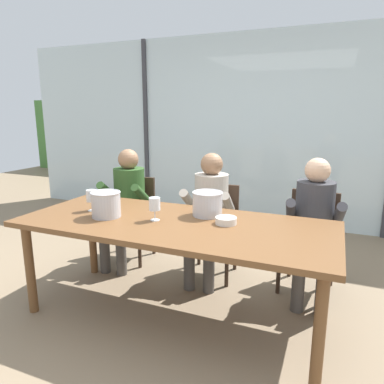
{
  "coord_description": "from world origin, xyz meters",
  "views": [
    {
      "loc": [
        1.07,
        -2.25,
        1.56
      ],
      "look_at": [
        0.0,
        0.35,
        0.92
      ],
      "focal_mm": 32.95,
      "sensor_mm": 36.0,
      "label": 1
    }
  ],
  "objects_px": {
    "chair_near_curtain": "(133,211)",
    "person_olive_shirt": "(126,199)",
    "tasting_bowl": "(226,221)",
    "chair_left_of_center": "(215,223)",
    "wine_glass_by_left_taster": "(91,197)",
    "person_charcoal_jacket": "(314,220)",
    "ice_bucket_primary": "(207,203)",
    "ice_bucket_secondary": "(106,204)",
    "chair_center": "(311,233)",
    "wine_glass_near_bucket": "(155,205)",
    "person_beige_jumper": "(209,208)",
    "dining_table": "(174,231)"
  },
  "relations": [
    {
      "from": "dining_table",
      "to": "wine_glass_near_bucket",
      "type": "xyz_separation_m",
      "value": [
        -0.14,
        -0.03,
        0.19
      ]
    },
    {
      "from": "dining_table",
      "to": "ice_bucket_primary",
      "type": "bearing_deg",
      "value": 54.2
    },
    {
      "from": "person_charcoal_jacket",
      "to": "chair_left_of_center",
      "type": "bearing_deg",
      "value": 168.58
    },
    {
      "from": "chair_near_curtain",
      "to": "person_olive_shirt",
      "type": "relative_size",
      "value": 0.73
    },
    {
      "from": "person_beige_jumper",
      "to": "wine_glass_by_left_taster",
      "type": "bearing_deg",
      "value": -140.14
    },
    {
      "from": "chair_left_of_center",
      "to": "wine_glass_near_bucket",
      "type": "height_order",
      "value": "wine_glass_near_bucket"
    },
    {
      "from": "chair_center",
      "to": "ice_bucket_primary",
      "type": "relative_size",
      "value": 3.63
    },
    {
      "from": "person_olive_shirt",
      "to": "person_charcoal_jacket",
      "type": "height_order",
      "value": "same"
    },
    {
      "from": "person_charcoal_jacket",
      "to": "wine_glass_by_left_taster",
      "type": "height_order",
      "value": "person_charcoal_jacket"
    },
    {
      "from": "chair_center",
      "to": "ice_bucket_primary",
      "type": "xyz_separation_m",
      "value": [
        -0.74,
        -0.67,
        0.36
      ]
    },
    {
      "from": "chair_left_of_center",
      "to": "person_beige_jumper",
      "type": "bearing_deg",
      "value": -107.02
    },
    {
      "from": "chair_near_curtain",
      "to": "person_olive_shirt",
      "type": "xyz_separation_m",
      "value": [
        0.02,
        -0.15,
        0.17
      ]
    },
    {
      "from": "chair_near_curtain",
      "to": "ice_bucket_secondary",
      "type": "relative_size",
      "value": 3.78
    },
    {
      "from": "person_olive_shirt",
      "to": "ice_bucket_primary",
      "type": "height_order",
      "value": "person_olive_shirt"
    },
    {
      "from": "person_beige_jumper",
      "to": "person_charcoal_jacket",
      "type": "height_order",
      "value": "same"
    },
    {
      "from": "person_olive_shirt",
      "to": "tasting_bowl",
      "type": "distance_m",
      "value": 1.44
    },
    {
      "from": "ice_bucket_primary",
      "to": "ice_bucket_secondary",
      "type": "distance_m",
      "value": 0.78
    },
    {
      "from": "wine_glass_by_left_taster",
      "to": "chair_center",
      "type": "bearing_deg",
      "value": 28.5
    },
    {
      "from": "chair_near_curtain",
      "to": "tasting_bowl",
      "type": "distance_m",
      "value": 1.55
    },
    {
      "from": "chair_left_of_center",
      "to": "person_charcoal_jacket",
      "type": "relative_size",
      "value": 0.73
    },
    {
      "from": "dining_table",
      "to": "chair_center",
      "type": "distance_m",
      "value": 1.3
    },
    {
      "from": "chair_near_curtain",
      "to": "tasting_bowl",
      "type": "xyz_separation_m",
      "value": [
        1.29,
        -0.81,
        0.29
      ]
    },
    {
      "from": "chair_left_of_center",
      "to": "person_charcoal_jacket",
      "type": "height_order",
      "value": "person_charcoal_jacket"
    },
    {
      "from": "person_charcoal_jacket",
      "to": "ice_bucket_primary",
      "type": "xyz_separation_m",
      "value": [
        -0.77,
        -0.51,
        0.19
      ]
    },
    {
      "from": "tasting_bowl",
      "to": "chair_left_of_center",
      "type": "bearing_deg",
      "value": 113.99
    },
    {
      "from": "ice_bucket_secondary",
      "to": "chair_left_of_center",
      "type": "bearing_deg",
      "value": 59.43
    },
    {
      "from": "chair_center",
      "to": "person_beige_jumper",
      "type": "bearing_deg",
      "value": -163.0
    },
    {
      "from": "chair_left_of_center",
      "to": "person_charcoal_jacket",
      "type": "distance_m",
      "value": 0.94
    },
    {
      "from": "chair_center",
      "to": "person_olive_shirt",
      "type": "distance_m",
      "value": 1.83
    },
    {
      "from": "person_beige_jumper",
      "to": "wine_glass_near_bucket",
      "type": "xyz_separation_m",
      "value": [
        -0.15,
        -0.78,
        0.21
      ]
    },
    {
      "from": "person_charcoal_jacket",
      "to": "dining_table",
      "type": "bearing_deg",
      "value": -145.71
    },
    {
      "from": "person_beige_jumper",
      "to": "person_charcoal_jacket",
      "type": "distance_m",
      "value": 0.94
    },
    {
      "from": "ice_bucket_primary",
      "to": "ice_bucket_secondary",
      "type": "xyz_separation_m",
      "value": [
        -0.71,
        -0.33,
        0.0
      ]
    },
    {
      "from": "chair_near_curtain",
      "to": "chair_center",
      "type": "height_order",
      "value": "same"
    },
    {
      "from": "ice_bucket_primary",
      "to": "wine_glass_near_bucket",
      "type": "bearing_deg",
      "value": -139.98
    },
    {
      "from": "person_olive_shirt",
      "to": "ice_bucket_primary",
      "type": "xyz_separation_m",
      "value": [
        1.08,
        -0.51,
        0.19
      ]
    },
    {
      "from": "wine_glass_by_left_taster",
      "to": "chair_left_of_center",
      "type": "bearing_deg",
      "value": 48.04
    },
    {
      "from": "wine_glass_near_bucket",
      "to": "wine_glass_by_left_taster",
      "type": "bearing_deg",
      "value": 176.64
    },
    {
      "from": "chair_left_of_center",
      "to": "ice_bucket_secondary",
      "type": "xyz_separation_m",
      "value": [
        -0.56,
        -0.95,
        0.37
      ]
    },
    {
      "from": "chair_near_curtain",
      "to": "person_beige_jumper",
      "type": "xyz_separation_m",
      "value": [
        0.92,
        -0.15,
        0.17
      ]
    },
    {
      "from": "dining_table",
      "to": "chair_near_curtain",
      "type": "height_order",
      "value": "chair_near_curtain"
    },
    {
      "from": "chair_near_curtain",
      "to": "ice_bucket_secondary",
      "type": "distance_m",
      "value": 1.12
    },
    {
      "from": "person_charcoal_jacket",
      "to": "wine_glass_near_bucket",
      "type": "relative_size",
      "value": 6.82
    },
    {
      "from": "person_charcoal_jacket",
      "to": "wine_glass_by_left_taster",
      "type": "xyz_separation_m",
      "value": [
        -1.68,
        -0.75,
        0.21
      ]
    },
    {
      "from": "person_charcoal_jacket",
      "to": "wine_glass_near_bucket",
      "type": "xyz_separation_m",
      "value": [
        -1.08,
        -0.78,
        0.21
      ]
    },
    {
      "from": "chair_near_curtain",
      "to": "wine_glass_near_bucket",
      "type": "distance_m",
      "value": 1.27
    },
    {
      "from": "ice_bucket_primary",
      "to": "chair_left_of_center",
      "type": "bearing_deg",
      "value": 103.24
    },
    {
      "from": "person_charcoal_jacket",
      "to": "wine_glass_near_bucket",
      "type": "bearing_deg",
      "value": -148.73
    },
    {
      "from": "dining_table",
      "to": "ice_bucket_secondary",
      "type": "bearing_deg",
      "value": -170.98
    },
    {
      "from": "person_charcoal_jacket",
      "to": "tasting_bowl",
      "type": "xyz_separation_m",
      "value": [
        -0.57,
        -0.66,
        0.12
      ]
    }
  ]
}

